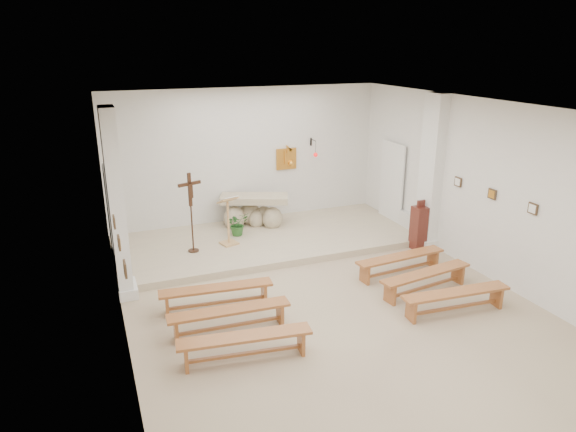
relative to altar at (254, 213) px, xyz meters
name	(u,v)px	position (x,y,z in m)	size (l,w,h in m)	color
ground	(334,310)	(0.04, -4.41, -0.48)	(7.00, 10.00, 0.00)	#BFAE8A
wall_left	(118,246)	(-3.45, -4.41, 1.27)	(0.02, 10.00, 3.50)	silver
wall_right	(501,195)	(3.53, -4.41, 1.27)	(0.02, 10.00, 3.50)	silver
wall_back	(247,158)	(0.04, 0.58, 1.27)	(7.00, 0.02, 3.50)	silver
ceiling	(340,111)	(0.04, -4.41, 3.01)	(7.00, 10.00, 0.02)	silver
sanctuary_platform	(268,240)	(0.04, -0.91, -0.40)	(6.98, 3.00, 0.15)	tan
pilaster_left	(117,206)	(-3.33, -2.41, 1.27)	(0.26, 0.55, 3.50)	white
pilaster_right	(431,172)	(3.41, -2.41, 1.27)	(0.26, 0.55, 3.50)	white
gold_wall_relief	(286,159)	(1.09, 0.55, 1.17)	(0.55, 0.04, 0.55)	gold
sanctuary_lamp	(315,153)	(1.79, 0.30, 1.33)	(0.11, 0.36, 0.44)	black
station_frame_left_front	(125,269)	(-3.43, -5.21, 1.24)	(0.03, 0.20, 0.20)	#43301D
station_frame_left_mid	(119,243)	(-3.43, -4.21, 1.24)	(0.03, 0.20, 0.20)	#43301D
station_frame_left_rear	(114,222)	(-3.43, -3.21, 1.24)	(0.03, 0.20, 0.20)	#43301D
station_frame_right_front	(533,209)	(3.51, -5.21, 1.24)	(0.03, 0.20, 0.20)	#43301D
station_frame_right_mid	(492,194)	(3.51, -4.21, 1.24)	(0.03, 0.20, 0.20)	#43301D
station_frame_right_rear	(458,182)	(3.51, -3.21, 1.24)	(0.03, 0.20, 0.20)	#43301D
radiator_left	(119,267)	(-3.39, -1.71, -0.21)	(0.10, 0.85, 0.52)	silver
radiator_right	(410,225)	(3.47, -1.71, -0.21)	(0.10, 0.85, 0.52)	silver
altar	(254,213)	(0.00, 0.00, 0.00)	(1.78, 1.21, 0.86)	#C1B593
lectern	(229,220)	(-0.92, -1.02, 0.24)	(0.49, 0.44, 1.16)	#DEAF6C
crucifix_stand	(191,207)	(-1.77, -1.14, 0.70)	(0.52, 0.23, 1.77)	#391E12
potted_plant	(238,224)	(-0.57, -0.52, -0.05)	(0.50, 0.43, 0.56)	#296026
donation_pedestal	(419,227)	(3.14, -2.51, 0.03)	(0.33, 0.33, 1.16)	#542018
bench_left_front	(216,292)	(-1.87, -3.57, -0.16)	(2.02, 0.52, 0.42)	#A15C2E
bench_right_front	(400,260)	(1.96, -3.57, -0.16)	(2.02, 0.48, 0.42)	#A15C2E
bench_left_second	(229,315)	(-1.87, -4.43, -0.16)	(2.01, 0.42, 0.42)	#A15C2E
bench_right_second	(426,277)	(1.96, -4.43, -0.16)	(2.02, 0.59, 0.42)	#A15C2E
bench_left_third	(245,342)	(-1.87, -5.28, -0.16)	(2.02, 0.57, 0.42)	#A15C2E
bench_right_third	(456,297)	(1.96, -5.28, -0.16)	(2.02, 0.47, 0.42)	#A15C2E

